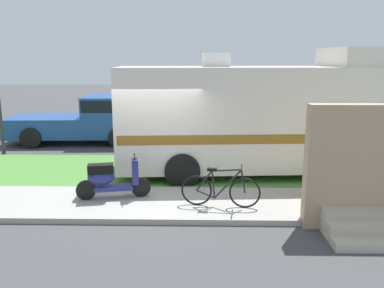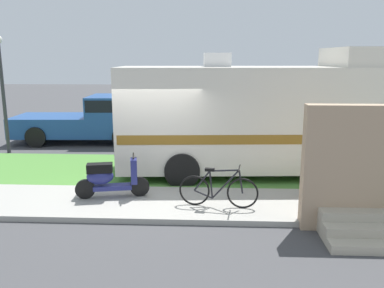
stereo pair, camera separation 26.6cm
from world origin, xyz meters
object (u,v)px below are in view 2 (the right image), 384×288
at_px(bicycle, 218,190).
at_px(street_lamp_post, 2,82).
at_px(scooter, 109,178).
at_px(bottle_spare, 303,191).
at_px(bottle_green, 307,193).
at_px(motorhome_rv, 261,116).
at_px(pickup_truck_near, 99,117).

distance_m(bicycle, street_lamp_post, 9.00).
distance_m(scooter, bottle_spare, 4.43).
bearing_deg(bicycle, bottle_spare, 21.38).
bearing_deg(bottle_green, motorhome_rv, 110.03).
height_order(motorhome_rv, bicycle, motorhome_rv).
bearing_deg(bicycle, scooter, 169.19).
relative_size(bottle_spare, street_lamp_post, 0.07).
relative_size(pickup_truck_near, bottle_spare, 20.29).
bearing_deg(scooter, motorhome_rv, 33.15).
bearing_deg(motorhome_rv, scooter, -146.85).
relative_size(scooter, street_lamp_post, 0.42).
bearing_deg(bottle_green, bicycle, -162.06).
bearing_deg(street_lamp_post, bottle_spare, -25.17).
height_order(pickup_truck_near, bottle_spare, pickup_truck_near).
height_order(motorhome_rv, bottle_green, motorhome_rv).
bearing_deg(pickup_truck_near, bicycle, -57.46).
bearing_deg(pickup_truck_near, bottle_spare, -44.29).
height_order(motorhome_rv, street_lamp_post, street_lamp_post).
height_order(motorhome_rv, pickup_truck_near, motorhome_rv).
xyz_separation_m(pickup_truck_near, bottle_spare, (6.49, -6.33, -0.73)).
xyz_separation_m(scooter, bottle_green, (4.46, 0.19, -0.35)).
xyz_separation_m(scooter, street_lamp_post, (-4.74, 4.60, 1.85)).
distance_m(scooter, bicycle, 2.49).
xyz_separation_m(scooter, bottle_spare, (4.41, 0.30, -0.34)).
distance_m(bicycle, bottle_spare, 2.12).
bearing_deg(bicycle, pickup_truck_near, 122.54).
bearing_deg(street_lamp_post, motorhome_rv, -14.73).
bearing_deg(bottle_spare, street_lamp_post, 154.83).
height_order(scooter, pickup_truck_near, pickup_truck_near).
bearing_deg(motorhome_rv, bottle_spare, -70.31).
bearing_deg(bottle_green, bottle_spare, 115.95).
distance_m(scooter, bottle_green, 4.48).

